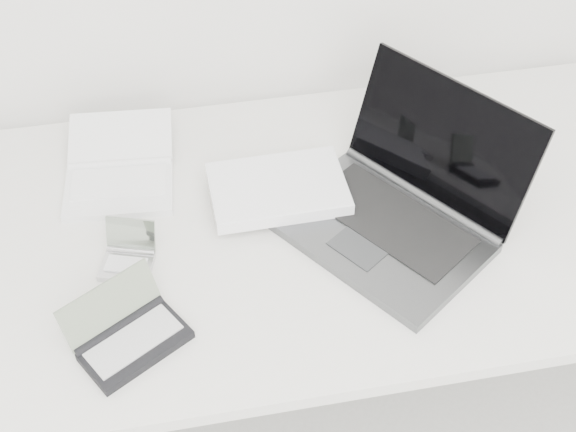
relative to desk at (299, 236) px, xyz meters
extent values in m
cube|color=white|center=(0.00, 0.00, 0.03)|extent=(1.60, 0.80, 0.03)
cylinder|color=silver|center=(0.75, 0.35, -0.33)|extent=(0.04, 0.04, 0.70)
cube|color=#535558|center=(0.14, -0.07, 0.06)|extent=(0.44, 0.47, 0.02)
cube|color=black|center=(0.17, -0.05, 0.07)|extent=(0.31, 0.35, 0.00)
cube|color=black|center=(0.29, 0.03, 0.18)|extent=(0.30, 0.37, 0.24)
cylinder|color=#535558|center=(0.25, 0.00, 0.07)|extent=(0.24, 0.32, 0.02)
cube|color=#36383B|center=(0.09, -0.11, 0.07)|extent=(0.11, 0.12, 0.00)
cube|color=white|center=(-0.03, 0.06, 0.08)|extent=(0.27, 0.18, 0.03)
cube|color=white|center=(-0.03, 0.06, 0.10)|extent=(0.27, 0.18, 0.00)
cube|color=white|center=(-0.35, 0.14, 0.05)|extent=(0.23, 0.17, 0.02)
cube|color=white|center=(-0.35, 0.16, 0.06)|extent=(0.20, 0.11, 0.00)
cube|color=white|center=(-0.34, 0.29, 0.08)|extent=(0.23, 0.15, 0.04)
cylinder|color=white|center=(-0.34, 0.22, 0.06)|extent=(0.22, 0.04, 0.02)
cube|color=silver|center=(-0.34, -0.07, 0.05)|extent=(0.11, 0.10, 0.01)
cube|color=silver|center=(-0.34, -0.07, 0.06)|extent=(0.08, 0.06, 0.00)
cube|color=gray|center=(-0.33, -0.02, 0.09)|extent=(0.10, 0.06, 0.06)
cylinder|color=silver|center=(-0.33, -0.03, 0.06)|extent=(0.09, 0.04, 0.01)
cube|color=black|center=(-0.34, -0.25, 0.06)|extent=(0.21, 0.18, 0.02)
cube|color=#A6A6A6|center=(-0.34, -0.24, 0.07)|extent=(0.17, 0.14, 0.00)
cube|color=gray|center=(-0.37, -0.19, 0.10)|extent=(0.18, 0.13, 0.08)
cylinder|color=black|center=(-0.36, -0.21, 0.06)|extent=(0.16, 0.11, 0.02)
camera|label=1|loc=(-0.23, -1.08, 1.20)|focal=50.00mm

